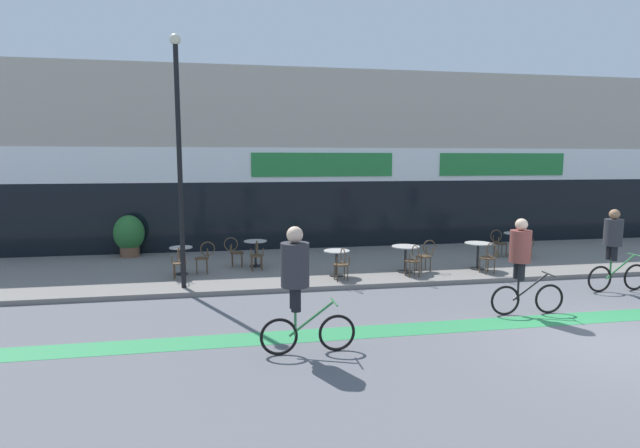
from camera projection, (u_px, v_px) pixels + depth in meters
The scene contains 25 objects.
ground_plane at pixel (614, 343), 9.02m from camera, with size 120.00×120.00×0.00m, color #5B5B60.
sidewalk_slab at pixel (445, 261), 16.09m from camera, with size 40.00×5.50×0.12m, color slate.
storefront_facade at pixel (398, 161), 20.29m from camera, with size 40.00×4.06×6.49m.
bike_lane_stripe at pixel (564, 319), 10.36m from camera, with size 36.00×0.70×0.01m, color #2D844C.
bistro_table_0 at pixel (181, 255), 13.84m from camera, with size 0.62×0.62×0.77m.
bistro_table_1 at pixel (255, 248), 14.88m from camera, with size 0.68×0.68×0.78m.
bistro_table_2 at pixel (337, 258), 13.67m from camera, with size 0.71×0.71×0.71m.
bistro_table_3 at pixel (405, 253), 14.13m from camera, with size 0.78×0.78×0.75m.
bistro_table_4 at pixel (478, 250), 14.51m from camera, with size 0.76×0.76×0.78m.
bistro_table_5 at pixel (516, 239), 16.50m from camera, with size 0.79×0.79×0.77m.
cafe_chair_0_near at pixel (179, 261), 13.23m from camera, with size 0.40×0.57×0.90m.
cafe_chair_0_side at pixel (204, 255), 13.96m from camera, with size 0.59×0.44×0.90m.
cafe_chair_1_near at pixel (257, 253), 14.27m from camera, with size 0.42×0.58×0.90m.
cafe_chair_1_side at pixel (234, 250), 14.78m from camera, with size 0.59×0.43×0.90m.
cafe_chair_2_near at pixel (342, 262), 13.06m from camera, with size 0.43×0.59×0.90m.
cafe_chair_3_near at pixel (414, 258), 13.52m from camera, with size 0.43×0.59×0.90m.
cafe_chair_3_side at pixel (426, 253), 14.25m from camera, with size 0.59×0.44×0.90m.
cafe_chair_4_near at pixel (489, 256), 13.91m from camera, with size 0.45×0.60×0.90m.
cafe_chair_5_near at pixel (527, 244), 15.90m from camera, with size 0.44×0.59×0.90m.
cafe_chair_5_side at pixel (498, 241), 16.40m from camera, with size 0.58×0.41×0.90m.
planter_pot at pixel (129, 235), 16.40m from camera, with size 0.98×0.98×1.37m.
lamp_post at pixel (179, 147), 12.03m from camera, with size 0.26×0.26×6.12m.
cyclist_0 at pixel (297, 278), 8.35m from camera, with size 1.66×0.49×2.20m.
cyclist_1 at pixel (614, 244), 12.41m from camera, with size 1.72×0.48×2.08m.
cyclist_2 at pixel (522, 258), 10.53m from camera, with size 1.65×0.51×2.08m.
Camera 1 is at (-6.81, -7.57, 3.29)m, focal length 28.00 mm.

